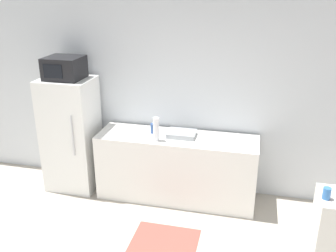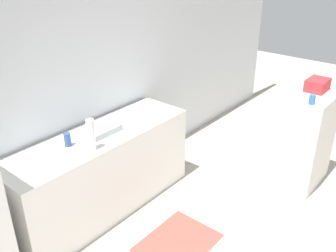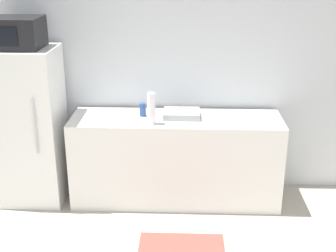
# 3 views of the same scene
# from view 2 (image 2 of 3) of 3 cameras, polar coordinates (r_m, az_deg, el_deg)

# --- Properties ---
(wall_back) EXTENTS (8.00, 0.06, 2.60)m
(wall_back) POSITION_cam_2_polar(r_m,az_deg,el_deg) (3.77, -15.35, 5.85)
(wall_back) COLOR silver
(wall_back) RESTS_ON ground_plane
(counter) EXTENTS (2.03, 0.60, 0.87)m
(counter) POSITION_cam_2_polar(r_m,az_deg,el_deg) (3.92, -10.03, -6.95)
(counter) COLOR silver
(counter) RESTS_ON ground_plane
(sink_basin) EXTENTS (0.35, 0.28, 0.06)m
(sink_basin) POSITION_cam_2_polar(r_m,az_deg,el_deg) (3.74, -10.29, -0.48)
(sink_basin) COLOR #9EA3A8
(sink_basin) RESTS_ON counter
(bottle_tall) EXTENTS (0.07, 0.07, 0.30)m
(bottle_tall) POSITION_cam_2_polar(r_m,az_deg,el_deg) (3.39, -11.65, -1.30)
(bottle_tall) COLOR silver
(bottle_tall) RESTS_ON counter
(bottle_short) EXTENTS (0.06, 0.06, 0.13)m
(bottle_short) POSITION_cam_2_polar(r_m,az_deg,el_deg) (3.53, -15.06, -2.03)
(bottle_short) COLOR #2D4C8C
(bottle_short) RESTS_ON counter
(shelf_cabinet) EXTENTS (0.69, 0.39, 1.10)m
(shelf_cabinet) POSITION_cam_2_polar(r_m,az_deg,el_deg) (4.51, 20.58, -1.98)
(shelf_cabinet) COLOR silver
(shelf_cabinet) RESTS_ON ground_plane
(basket) EXTENTS (0.28, 0.20, 0.13)m
(basket) POSITION_cam_2_polar(r_m,az_deg,el_deg) (4.40, 21.80, 5.84)
(basket) COLOR red
(basket) RESTS_ON shelf_cabinet
(jar) EXTENTS (0.06, 0.06, 0.10)m
(jar) POSITION_cam_2_polar(r_m,az_deg,el_deg) (4.00, 21.11, 3.77)
(jar) COLOR #336BB2
(jar) RESTS_ON shelf_cabinet
(kitchen_rug) EXTENTS (0.73, 0.58, 0.01)m
(kitchen_rug) POSITION_cam_2_polar(r_m,az_deg,el_deg) (3.70, 1.51, -17.30)
(kitchen_rug) COLOR #99473D
(kitchen_rug) RESTS_ON ground_plane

